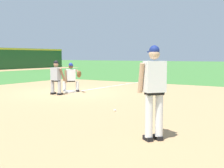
# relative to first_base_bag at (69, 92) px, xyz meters

# --- Properties ---
(ground_plane) EXTENTS (160.00, 160.00, 0.00)m
(ground_plane) POSITION_rel_first_base_bag_xyz_m (0.00, 0.00, -0.04)
(ground_plane) COLOR #3D7533
(infield_dirt_patch) EXTENTS (18.00, 18.00, 0.01)m
(infield_dirt_patch) POSITION_rel_first_base_bag_xyz_m (-2.59, -3.26, -0.04)
(infield_dirt_patch) COLOR tan
(infield_dirt_patch) RESTS_ON ground
(foul_line_stripe) EXTENTS (10.98, 0.10, 0.00)m
(foul_line_stripe) POSITION_rel_first_base_bag_xyz_m (5.49, 0.00, -0.04)
(foul_line_stripe) COLOR white
(foul_line_stripe) RESTS_ON ground
(first_base_bag) EXTENTS (0.38, 0.38, 0.09)m
(first_base_bag) POSITION_rel_first_base_bag_xyz_m (0.00, 0.00, 0.00)
(first_base_bag) COLOR white
(first_base_bag) RESTS_ON ground
(baseball) EXTENTS (0.07, 0.07, 0.07)m
(baseball) POSITION_rel_first_base_bag_xyz_m (-2.86, -4.18, -0.01)
(baseball) COLOR white
(baseball) RESTS_ON ground
(pitcher) EXTENTS (0.85, 0.54, 1.86)m
(pitcher) POSITION_rel_first_base_bag_xyz_m (-5.14, -6.51, 1.01)
(pitcher) COLOR black
(pitcher) RESTS_ON ground
(first_baseman) EXTENTS (0.71, 1.09, 1.34)m
(first_baseman) POSITION_rel_first_base_bag_xyz_m (0.30, 0.11, 0.69)
(first_baseman) COLOR black
(first_baseman) RESTS_ON ground
(baserunner) EXTENTS (0.45, 0.60, 1.46)m
(baserunner) POSITION_rel_first_base_bag_xyz_m (-0.82, 0.03, 0.75)
(baserunner) COLOR black
(baserunner) RESTS_ON ground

